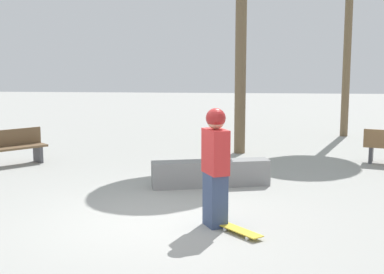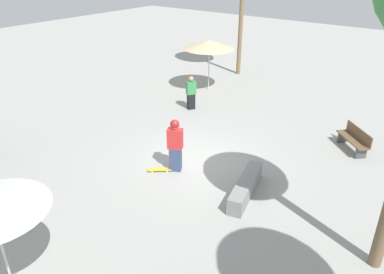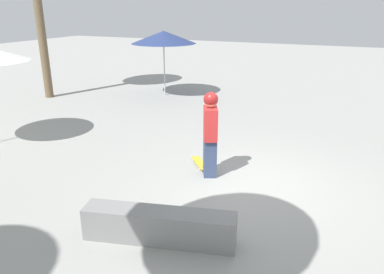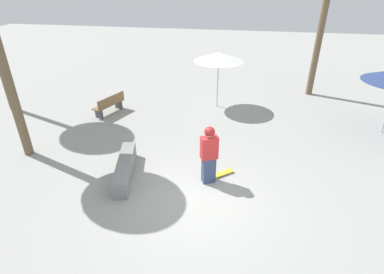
{
  "view_description": "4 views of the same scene",
  "coord_description": "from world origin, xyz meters",
  "px_view_note": "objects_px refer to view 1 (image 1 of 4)",
  "views": [
    {
      "loc": [
        -8.13,
        -1.17,
        2.59
      ],
      "look_at": [
        -0.13,
        -0.51,
        1.37
      ],
      "focal_mm": 50.0,
      "sensor_mm": 36.0,
      "label": 1
    },
    {
      "loc": [
        6.76,
        -9.04,
        6.53
      ],
      "look_at": [
        0.13,
        -0.39,
        1.12
      ],
      "focal_mm": 35.0,
      "sensor_mm": 36.0,
      "label": 2
    },
    {
      "loc": [
        6.69,
        1.83,
        3.47
      ],
      "look_at": [
        -0.36,
        -1.37,
        0.74
      ],
      "focal_mm": 35.0,
      "sensor_mm": 36.0,
      "label": 3
    },
    {
      "loc": [
        -1.09,
        6.43,
        5.45
      ],
      "look_at": [
        0.4,
        -1.35,
        1.2
      ],
      "focal_mm": 28.0,
      "sensor_mm": 36.0,
      "label": 4
    }
  ],
  "objects_px": {
    "concrete_ledge": "(211,173)",
    "bench_near": "(12,148)",
    "skateboard": "(240,231)",
    "skater_main": "(215,163)"
  },
  "relations": [
    {
      "from": "concrete_ledge",
      "to": "bench_near",
      "type": "relative_size",
      "value": 1.64
    },
    {
      "from": "skateboard",
      "to": "bench_near",
      "type": "height_order",
      "value": "bench_near"
    },
    {
      "from": "skateboard",
      "to": "concrete_ledge",
      "type": "xyz_separation_m",
      "value": [
        2.93,
        0.57,
        0.2
      ]
    },
    {
      "from": "skater_main",
      "to": "skateboard",
      "type": "xyz_separation_m",
      "value": [
        -0.37,
        -0.38,
        -0.93
      ]
    },
    {
      "from": "concrete_ledge",
      "to": "bench_near",
      "type": "height_order",
      "value": "bench_near"
    },
    {
      "from": "skater_main",
      "to": "concrete_ledge",
      "type": "distance_m",
      "value": 2.66
    },
    {
      "from": "skater_main",
      "to": "concrete_ledge",
      "type": "xyz_separation_m",
      "value": [
        2.56,
        0.19,
        -0.72
      ]
    },
    {
      "from": "skateboard",
      "to": "bench_near",
      "type": "xyz_separation_m",
      "value": [
        4.63,
        5.41,
        0.37
      ]
    },
    {
      "from": "skateboard",
      "to": "bench_near",
      "type": "distance_m",
      "value": 7.13
    },
    {
      "from": "skateboard",
      "to": "concrete_ledge",
      "type": "relative_size",
      "value": 0.31
    }
  ]
}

